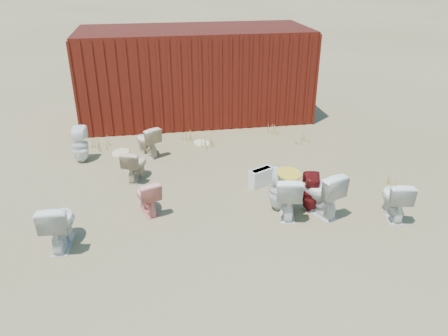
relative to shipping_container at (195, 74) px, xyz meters
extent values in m
plane|color=brown|center=(0.00, -5.20, -1.20)|extent=(100.00, 100.00, 0.00)
cube|color=#4F180D|center=(0.00, 0.00, 0.00)|extent=(6.00, 2.40, 2.40)
imported|color=silver|center=(-2.75, -5.78, -0.80)|extent=(0.49, 0.80, 0.79)
imported|color=pink|center=(-1.42, -5.00, -0.88)|extent=(0.53, 0.71, 0.64)
imported|color=white|center=(1.51, -5.54, -0.78)|extent=(0.73, 0.93, 0.84)
imported|color=#560E0F|center=(1.40, -5.44, -0.85)|extent=(0.37, 0.38, 0.70)
imported|color=white|center=(2.72, -5.87, -0.84)|extent=(0.53, 0.77, 0.72)
imported|color=white|center=(-2.82, -2.62, -0.80)|extent=(0.38, 0.39, 0.79)
imported|color=beige|center=(-1.39, -2.51, -0.85)|extent=(0.69, 0.79, 0.70)
imported|color=#C3AE8E|center=(-1.63, -3.68, -0.88)|extent=(0.59, 0.73, 0.65)
imported|color=white|center=(0.95, -5.50, -0.81)|extent=(0.60, 0.85, 0.79)
imported|color=white|center=(0.86, -5.30, -0.81)|extent=(0.47, 0.47, 0.77)
ellipsoid|color=gold|center=(0.95, -5.50, -0.40)|extent=(0.40, 0.50, 0.02)
cube|color=silver|center=(0.78, -4.36, -1.02)|extent=(0.54, 0.40, 0.35)
ellipsoid|color=beige|center=(-2.01, -2.30, -1.19)|extent=(0.49, 0.58, 0.02)
ellipsoid|color=beige|center=(-0.10, -2.04, -1.19)|extent=(0.52, 0.58, 0.02)
cone|color=#9C8D3E|center=(-2.49, -1.94, -1.04)|extent=(0.36, 0.36, 0.33)
cone|color=#9C8D3E|center=(0.00, -2.27, -1.06)|extent=(0.32, 0.32, 0.27)
cone|color=#9C8D3E|center=(2.26, -2.38, -1.04)|extent=(0.36, 0.36, 0.32)
cone|color=#9C8D3E|center=(-0.40, -1.84, -1.07)|extent=(0.30, 0.30, 0.27)
cone|color=#9C8D3E|center=(1.74, -1.70, -1.07)|extent=(0.34, 0.34, 0.26)
cone|color=#9C8D3E|center=(3.36, -4.85, -1.08)|extent=(0.28, 0.28, 0.24)
camera|label=1|loc=(-1.22, -11.72, 2.83)|focal=35.00mm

